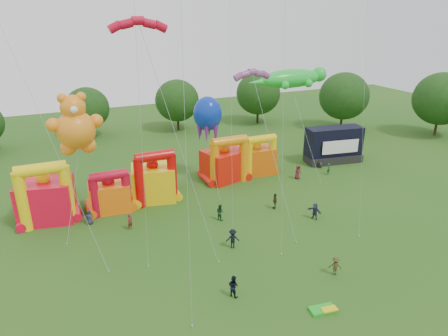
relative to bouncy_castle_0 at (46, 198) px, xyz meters
name	(u,v)px	position (x,y,z in m)	size (l,w,h in m)	color
tree_ring	(303,266)	(14.91, -25.67, 3.59)	(122.18, 124.27, 12.07)	#352314
bouncy_castle_0	(46,198)	(0.00, 0.00, 0.00)	(6.32, 5.46, 7.05)	red
bouncy_castle_1	(110,194)	(6.55, -0.33, -0.68)	(4.81, 4.02, 5.17)	orange
bouncy_castle_2	(154,181)	(11.84, 0.25, -0.17)	(5.74, 4.99, 6.56)	yellow
bouncy_castle_3	(225,163)	(22.21, 2.54, -0.24)	(6.24, 5.46, 6.41)	red
bouncy_castle_4	(257,158)	(27.12, 2.82, -0.42)	(5.07, 4.21, 5.87)	#D4560B
stage_trailer	(334,145)	(39.95, 2.33, -0.08)	(8.81, 4.42, 5.36)	black
teddy_bear_kite	(74,166)	(3.19, -1.77, 3.78)	(5.67, 8.17, 13.75)	orange
gecko_kite	(298,106)	(34.09, 3.75, 6.16)	(13.04, 12.07, 13.75)	green
octopus_kite	(210,140)	(20.11, 2.57, 3.20)	(3.75, 8.98, 11.24)	#0B2BAA
parafoil_kites	(98,138)	(5.15, -9.06, 8.57)	(27.25, 12.36, 24.58)	red
diamond_kites	(248,81)	(17.65, -12.37, 13.08)	(23.36, 17.38, 37.22)	red
folded_kite_bundle	(323,309)	(18.50, -23.92, -2.53)	(2.12, 1.31, 0.31)	green
spectator_0	(89,217)	(3.92, -2.78, -1.82)	(0.83, 0.54, 1.70)	#292D45
spectator_1	(130,222)	(7.65, -5.65, -1.77)	(0.65, 0.43, 1.79)	maroon
spectator_2	(220,212)	(17.04, -7.53, -1.75)	(0.89, 0.69, 1.83)	#183D1D
spectator_3	(233,239)	(15.92, -13.16, -1.67)	(1.28, 0.74, 1.98)	black
spectator_4	(275,201)	(23.88, -7.67, -1.70)	(1.13, 0.47, 1.92)	#3A3217
spectator_5	(315,211)	(26.58, -11.59, -1.73)	(1.72, 0.55, 1.86)	#2A3046
spectator_6	(298,172)	(31.30, -1.28, -1.70)	(0.95, 0.62, 1.94)	maroon
spectator_7	(329,169)	(36.07, -1.77, -1.83)	(0.61, 0.40, 1.66)	#1C472F
spectator_8	(233,286)	(12.99, -19.53, -1.73)	(0.91, 0.71, 1.87)	black
spectator_9	(335,266)	(22.21, -20.57, -1.81)	(1.10, 0.63, 1.70)	#3C3818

